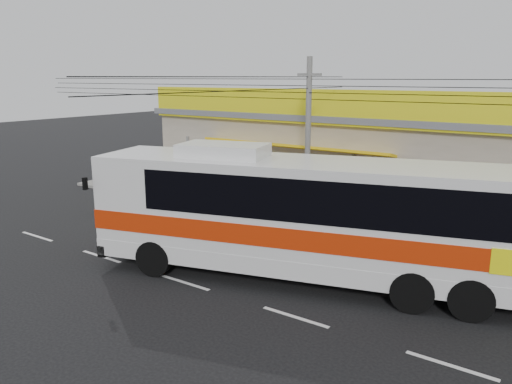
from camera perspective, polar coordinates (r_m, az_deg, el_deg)
ground at (r=17.68m, az=-2.60°, el=-7.67°), size 120.00×120.00×0.00m
sidewalk at (r=22.46m, az=6.78°, el=-3.01°), size 30.00×3.20×0.15m
lane_markings at (r=15.92m, az=-8.18°, el=-10.21°), size 50.00×0.12×0.01m
storefront_building at (r=26.91m, az=12.53°, el=4.28°), size 22.60×9.20×5.70m
coach_bus at (r=15.31m, az=6.92°, el=-2.23°), size 13.85×6.52×4.19m
motorbike_red at (r=25.94m, az=-5.19°, el=0.61°), size 2.18×1.35×1.08m
motorbike_dark at (r=28.58m, az=-9.93°, el=1.71°), size 2.02×0.87×1.17m
utility_pole at (r=20.43m, az=6.09°, el=11.72°), size 34.00×14.00×7.04m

